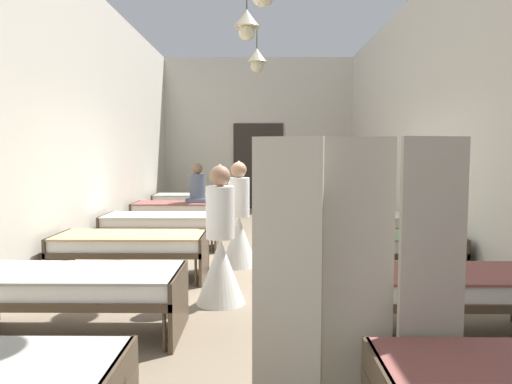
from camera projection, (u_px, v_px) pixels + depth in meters
ground_plane at (256, 265)px, 7.10m from camera, size 5.87×14.06×0.10m
room_shell at (257, 121)px, 8.13m from camera, size 5.67×13.66×4.23m
bed_left_row_1 at (73, 286)px, 4.23m from camera, size 1.90×0.84×0.57m
bed_right_row_1 at (435, 287)px, 4.20m from camera, size 1.90×0.84×0.57m
bed_left_row_2 at (131, 244)px, 6.13m from camera, size 1.90×0.84×0.57m
bed_right_row_2 at (381, 245)px, 6.10m from camera, size 1.90×0.84×0.57m
bed_left_row_3 at (161, 222)px, 8.02m from camera, size 1.90×0.84×0.57m
bed_right_row_3 at (352, 223)px, 7.99m from camera, size 1.90×0.84×0.57m
bed_left_row_4 at (180, 209)px, 9.91m from camera, size 1.90×0.84×0.57m
bed_right_row_4 at (335, 209)px, 9.88m from camera, size 1.90×0.84×0.57m
bed_left_row_5 at (193, 200)px, 11.81m from camera, size 1.90×0.84×0.57m
bed_right_row_5 at (323, 200)px, 11.78m from camera, size 1.90×0.84×0.57m
nurse_near_aisle at (239, 229)px, 6.78m from camera, size 0.52×0.52×1.49m
nurse_mid_aisle at (220, 254)px, 5.11m from camera, size 0.52×0.52×1.49m
patient_seated_primary at (308, 182)px, 11.80m from camera, size 0.44×0.44×0.80m
patient_seated_secondary at (198, 188)px, 9.93m from camera, size 0.44×0.44×0.80m
privacy_screen at (358, 283)px, 2.82m from camera, size 1.25×0.18×1.70m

